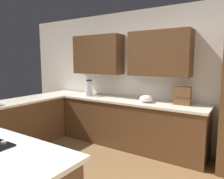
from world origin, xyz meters
name	(u,v)px	position (x,y,z in m)	size (l,w,h in m)	color
wall_back	(139,71)	(0.08, -2.04, 1.43)	(6.00, 0.44, 2.60)	white
lower_cabinets_back	(129,124)	(0.10, -1.72, 0.43)	(2.80, 0.60, 0.86)	brown
countertop_back	(130,101)	(0.10, -1.72, 0.88)	(2.84, 0.64, 0.04)	silver
lower_cabinets_side	(20,125)	(1.82, -0.55, 0.43)	(0.60, 2.90, 0.86)	brown
countertop_side	(18,102)	(1.82, -0.55, 0.88)	(0.64, 2.94, 0.04)	silver
blender	(89,89)	(1.05, -1.69, 1.05)	(0.15, 0.15, 0.34)	silver
mixing_bowl	(146,99)	(-0.25, -1.69, 0.96)	(0.23, 0.23, 0.13)	white
spice_rack	(182,96)	(-0.85, -1.80, 1.05)	(0.27, 0.11, 0.31)	brown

